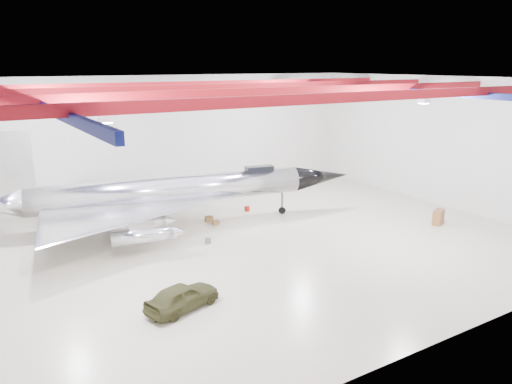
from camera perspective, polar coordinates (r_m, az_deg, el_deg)
floor at (r=33.91m, az=-1.82°, el=-6.23°), size 40.00×40.00×0.00m
wall_back at (r=45.81m, az=-11.33°, el=6.06°), size 40.00×0.00×40.00m
wall_right at (r=45.58m, az=20.57°, el=5.38°), size 0.00×30.00×30.00m
ceiling at (r=31.73m, az=-1.98°, el=12.68°), size 40.00×40.00×0.00m
ceiling_structure at (r=31.76m, az=-1.97°, el=11.46°), size 39.50×29.50×1.08m
jet_aircraft at (r=37.79m, az=-9.74°, el=-0.22°), size 28.13×18.88×7.72m
jeep at (r=25.76m, az=-8.43°, el=-11.74°), size 4.28×2.66×1.36m
desk at (r=40.75m, az=20.12°, el=-2.71°), size 1.37×1.05×1.13m
crate_ply at (r=36.18m, az=-9.21°, el=-4.78°), size 0.56×0.48×0.34m
toolbox_red at (r=38.63m, az=-10.18°, el=-3.60°), size 0.52×0.47×0.30m
engine_drum at (r=34.53m, az=-5.51°, el=-5.58°), size 0.46×0.46×0.37m
parts_bin at (r=39.21m, az=-5.39°, el=-3.07°), size 0.67×0.58×0.41m
crate_small at (r=38.70m, az=-14.39°, el=-3.85°), size 0.40×0.34×0.25m
tool_chest at (r=41.77m, az=-1.03°, el=-1.91°), size 0.55×0.55×0.41m
oil_barrel at (r=38.45m, az=-4.63°, el=-3.47°), size 0.48×0.39×0.33m
spares_box at (r=44.27m, az=-5.71°, el=-1.09°), size 0.41×0.41×0.32m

